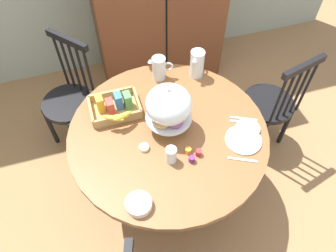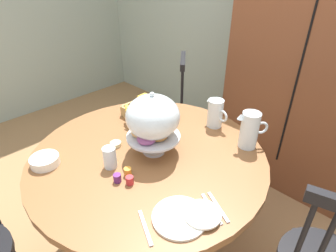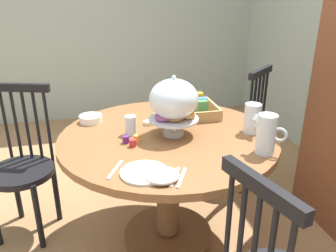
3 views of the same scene
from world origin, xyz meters
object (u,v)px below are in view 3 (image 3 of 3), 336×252
at_px(cereal_basket, 195,108).
at_px(china_plate_small, 162,175).
at_px(windsor_chair_by_cabinet, 23,170).
at_px(cereal_bowl, 91,119).
at_px(drinking_glass, 131,125).
at_px(milk_pitcher, 252,120).
at_px(orange_juice_pitcher, 266,136).
at_px(butter_dish, 149,123).
at_px(china_plate_large, 144,172).
at_px(pastry_stand_with_dome, 174,102).
at_px(windsor_chair_near_window, 238,131).
at_px(dining_table, 168,166).

distance_m(cereal_basket, china_plate_small, 0.84).
bearing_deg(windsor_chair_by_cabinet, cereal_basket, 88.71).
bearing_deg(cereal_bowl, drinking_glass, 41.84).
distance_m(windsor_chair_by_cabinet, milk_pitcher, 1.44).
xyz_separation_m(windsor_chair_by_cabinet, orange_juice_pitcher, (0.64, 1.29, 0.38)).
height_order(cereal_basket, drinking_glass, cereal_basket).
xyz_separation_m(drinking_glass, butter_dish, (-0.13, 0.12, -0.04)).
distance_m(china_plate_large, cereal_bowl, 0.74).
bearing_deg(orange_juice_pitcher, pastry_stand_with_dome, -129.74).
bearing_deg(china_plate_small, milk_pitcher, 122.64).
bearing_deg(cereal_basket, china_plate_small, -27.15).
bearing_deg(windsor_chair_near_window, cereal_basket, -56.69).
bearing_deg(china_plate_small, windsor_chair_by_cabinet, -136.51).
xyz_separation_m(pastry_stand_with_dome, milk_pitcher, (0.07, 0.44, -0.12)).
bearing_deg(windsor_chair_by_cabinet, china_plate_small, 43.49).
bearing_deg(china_plate_large, drinking_glass, -179.62).
bearing_deg(butter_dish, orange_juice_pitcher, 44.50).
relative_size(cereal_basket, drinking_glass, 2.87).
relative_size(orange_juice_pitcher, china_plate_large, 0.93).
relative_size(pastry_stand_with_dome, cereal_basket, 1.09).
height_order(china_plate_large, cereal_bowl, cereal_bowl).
bearing_deg(cereal_bowl, windsor_chair_by_cabinet, -91.38).
bearing_deg(drinking_glass, cereal_bowl, -138.16).
distance_m(windsor_chair_near_window, cereal_bowl, 1.21).
relative_size(milk_pitcher, china_plate_small, 1.17).
bearing_deg(drinking_glass, butter_dish, 135.98).
xyz_separation_m(pastry_stand_with_dome, drinking_glass, (-0.06, -0.23, -0.14)).
xyz_separation_m(milk_pitcher, butter_dish, (-0.26, -0.56, -0.07)).
height_order(dining_table, butter_dish, butter_dish).
distance_m(cereal_basket, cereal_bowl, 0.67).
distance_m(dining_table, cereal_bowl, 0.56).
height_order(china_plate_small, butter_dish, same).
bearing_deg(orange_juice_pitcher, china_plate_small, -76.67).
bearing_deg(china_plate_large, windsor_chair_by_cabinet, -136.95).
relative_size(windsor_chair_by_cabinet, pastry_stand_with_dome, 2.83).
height_order(windsor_chair_by_cabinet, china_plate_large, windsor_chair_by_cabinet).
height_order(milk_pitcher, drinking_glass, milk_pitcher).
bearing_deg(china_plate_large, dining_table, 153.79).
xyz_separation_m(windsor_chair_by_cabinet, milk_pitcher, (0.38, 1.34, 0.37)).
height_order(orange_juice_pitcher, butter_dish, orange_juice_pitcher).
bearing_deg(butter_dish, drinking_glass, -44.02).
height_order(pastry_stand_with_dome, orange_juice_pitcher, pastry_stand_with_dome).
bearing_deg(windsor_chair_near_window, china_plate_large, -42.66).
bearing_deg(butter_dish, china_plate_large, -11.61).
xyz_separation_m(windsor_chair_near_window, windsor_chair_by_cabinet, (0.28, -1.58, 0.00)).
xyz_separation_m(windsor_chair_by_cabinet, butter_dish, (0.13, 0.79, 0.30)).
bearing_deg(drinking_glass, windsor_chair_near_window, 120.25).
xyz_separation_m(cereal_basket, drinking_glass, (0.23, -0.45, 0.01)).
height_order(china_plate_small, cereal_bowl, cereal_bowl).
xyz_separation_m(windsor_chair_by_cabinet, cereal_bowl, (0.01, 0.44, 0.31)).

